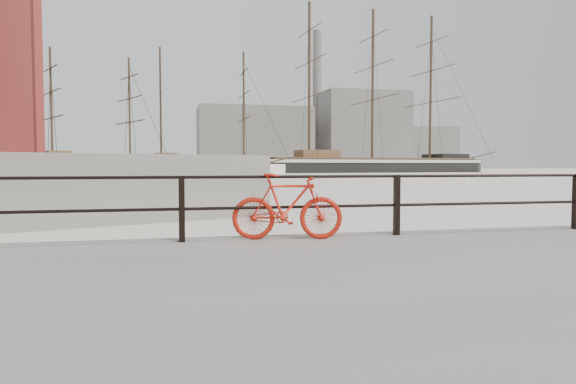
{
  "coord_description": "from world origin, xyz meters",
  "views": [
    {
      "loc": [
        -3.66,
        -8.02,
        1.51
      ],
      "look_at": [
        -1.48,
        1.5,
        1.0
      ],
      "focal_mm": 32.0,
      "sensor_mm": 36.0,
      "label": 1
    }
  ],
  "objects": [
    {
      "name": "smokestack",
      "position": [
        42.0,
        150.0,
        22.0
      ],
      "size": [
        2.8,
        2.8,
        44.0
      ],
      "primitive_type": "cylinder",
      "color": "gray",
      "rests_on": "ground"
    },
    {
      "name": "industrial_mid",
      "position": [
        55.0,
        145.0,
        12.0
      ],
      "size": [
        26.0,
        20.0,
        24.0
      ],
      "primitive_type": "cube",
      "color": "gray",
      "rests_on": "ground"
    },
    {
      "name": "schooner_left",
      "position": [
        -13.77,
        64.94,
        0.0
      ],
      "size": [
        24.76,
        19.1,
        17.31
      ],
      "primitive_type": null,
      "rotation": [
        0.0,
        0.0,
        0.45
      ],
      "color": "beige",
      "rests_on": "ground"
    },
    {
      "name": "industrial_west",
      "position": [
        20.0,
        140.0,
        9.0
      ],
      "size": [
        32.0,
        18.0,
        18.0
      ],
      "primitive_type": "cube",
      "color": "gray",
      "rests_on": "ground"
    },
    {
      "name": "schooner_mid",
      "position": [
        1.66,
        77.81,
        0.0
      ],
      "size": [
        30.16,
        13.51,
        21.35
      ],
      "primitive_type": null,
      "rotation": [
        0.0,
        0.0,
        0.03
      ],
      "color": "silver",
      "rests_on": "ground"
    },
    {
      "name": "ground",
      "position": [
        0.0,
        0.0,
        0.0
      ],
      "size": [
        400.0,
        400.0,
        0.0
      ],
      "primitive_type": "plane",
      "color": "white",
      "rests_on": "ground"
    },
    {
      "name": "guardrail",
      "position": [
        0.0,
        -0.15,
        0.85
      ],
      "size": [
        28.0,
        0.1,
        1.0
      ],
      "primitive_type": null,
      "color": "black",
      "rests_on": "promenade"
    },
    {
      "name": "industrial_east",
      "position": [
        78.0,
        150.0,
        7.0
      ],
      "size": [
        20.0,
        16.0,
        14.0
      ],
      "primitive_type": "cube",
      "color": "gray",
      "rests_on": "ground"
    },
    {
      "name": "barque_black",
      "position": [
        37.3,
        92.35,
        0.0
      ],
      "size": [
        64.05,
        27.28,
        35.01
      ],
      "primitive_type": null,
      "rotation": [
        0.0,
        0.0,
        0.11
      ],
      "color": "black",
      "rests_on": "ground"
    },
    {
      "name": "bicycle",
      "position": [
        -1.89,
        -0.25,
        0.87
      ],
      "size": [
        1.74,
        0.55,
        1.04
      ],
      "primitive_type": "imported",
      "rotation": [
        0.0,
        0.0,
        -0.18
      ],
      "color": "red",
      "rests_on": "promenade"
    },
    {
      "name": "promenade",
      "position": [
        0.0,
        -4.0,
        0.17
      ],
      "size": [
        36.0,
        8.0,
        0.35
      ],
      "primitive_type": "cube",
      "color": "gray",
      "rests_on": "ground"
    }
  ]
}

